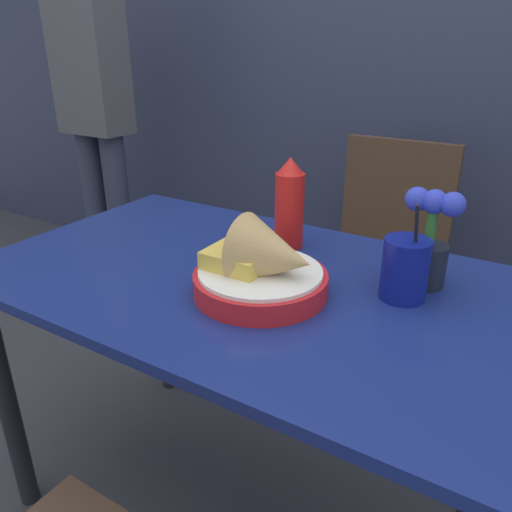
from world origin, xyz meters
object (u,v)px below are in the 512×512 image
object	(u,v)px
drink_cup	(405,271)
chair_far_window	(385,244)
flower_vase	(429,242)
person_standing	(93,98)
ketchup_bottle	(291,205)
food_basket	(265,269)

from	to	relation	value
drink_cup	chair_far_window	bearing A→B (deg)	109.12
drink_cup	flower_vase	bearing A→B (deg)	75.59
drink_cup	flower_vase	xyz separation A→B (m)	(0.02, 0.08, 0.04)
flower_vase	person_standing	world-z (taller)	person_standing
ketchup_bottle	drink_cup	distance (m)	0.35
chair_far_window	person_standing	distance (m)	1.44
drink_cup	person_standing	size ratio (longest dim) A/B	0.12
drink_cup	flower_vase	size ratio (longest dim) A/B	0.99
chair_far_window	drink_cup	world-z (taller)	drink_cup
food_basket	chair_far_window	bearing A→B (deg)	91.24
chair_far_window	ketchup_bottle	bearing A→B (deg)	-95.47
ketchup_bottle	drink_cup	bearing A→B (deg)	-20.46
food_basket	drink_cup	size ratio (longest dim) A/B	1.33
chair_far_window	ketchup_bottle	distance (m)	0.70
drink_cup	flower_vase	distance (m)	0.09
food_basket	person_standing	xyz separation A→B (m)	(-1.39, 0.83, 0.18)
food_basket	drink_cup	bearing A→B (deg)	29.29
food_basket	drink_cup	xyz separation A→B (m)	(0.24, 0.14, 0.00)
ketchup_bottle	food_basket	bearing A→B (deg)	-72.64
chair_far_window	drink_cup	bearing A→B (deg)	-70.88
flower_vase	chair_far_window	bearing A→B (deg)	112.85
ketchup_bottle	flower_vase	xyz separation A→B (m)	(0.34, -0.04, -0.01)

